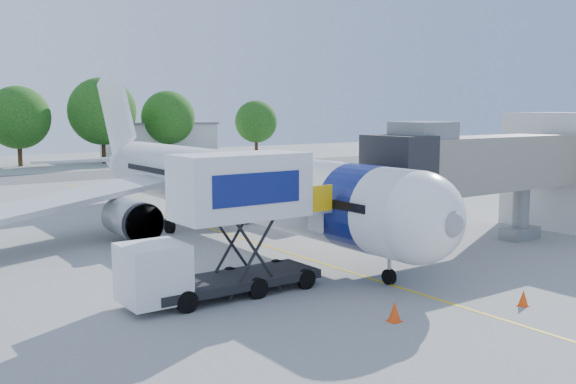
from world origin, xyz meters
TOP-DOWN VIEW (x-y plane):
  - ground at (0.00, 0.00)m, footprint 160.00×160.00m
  - guidance_line at (0.00, 0.00)m, footprint 0.15×70.00m
  - taxiway_strip at (0.00, 42.00)m, footprint 120.00×10.00m
  - aircraft at (0.00, 4.12)m, footprint 34.17×37.73m
  - jet_bridge at (7.99, -7.00)m, footprint 13.90×3.20m
  - catering_hiloader at (-6.27, -7.00)m, footprint 8.50×2.44m
  - safety_cone_a at (1.93, -14.50)m, footprint 0.38×0.38m
  - safety_cone_b at (-3.18, -13.01)m, footprint 0.45×0.45m
  - outbuilding_right at (22.00, 62.00)m, footprint 16.40×7.40m
  - tree_d at (1.14, 58.27)m, footprint 7.99×7.99m
  - tree_e at (11.41, 56.50)m, footprint 9.00×9.00m
  - tree_f at (21.91, 58.66)m, footprint 7.79×7.79m
  - tree_g at (37.83, 59.71)m, footprint 6.81×6.81m

SIDE VIEW (x-z plane):
  - ground at x=0.00m, z-range 0.00..0.00m
  - taxiway_strip at x=0.00m, z-range 0.00..0.01m
  - guidance_line at x=0.00m, z-range 0.00..0.01m
  - safety_cone_a at x=1.93m, z-range -0.01..0.59m
  - safety_cone_b at x=-3.18m, z-range -0.02..0.70m
  - outbuilding_right at x=22.00m, z-range 0.01..5.31m
  - catering_hiloader at x=-6.27m, z-range 0.01..5.51m
  - aircraft at x=0.00m, z-range -2.73..8.62m
  - jet_bridge at x=7.99m, z-range 1.04..7.64m
  - tree_g at x=37.83m, z-range 0.93..9.61m
  - tree_f at x=21.91m, z-range 1.06..11.00m
  - tree_d at x=1.14m, z-range 1.09..11.28m
  - tree_e at x=11.41m, z-range 1.23..12.70m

